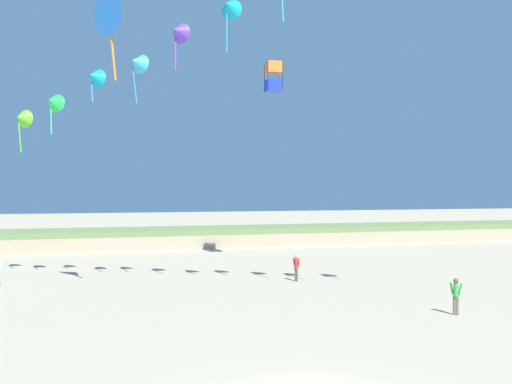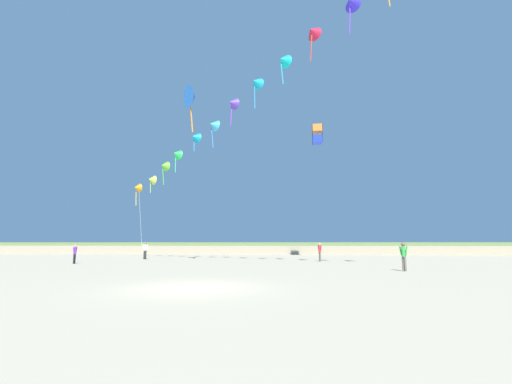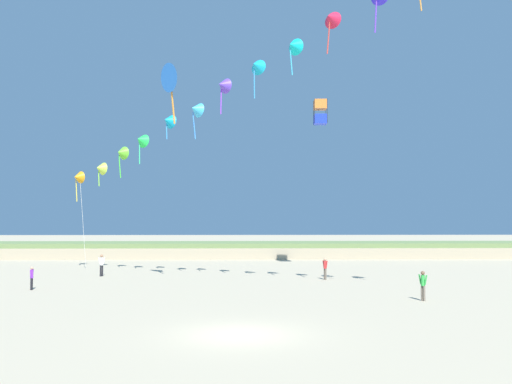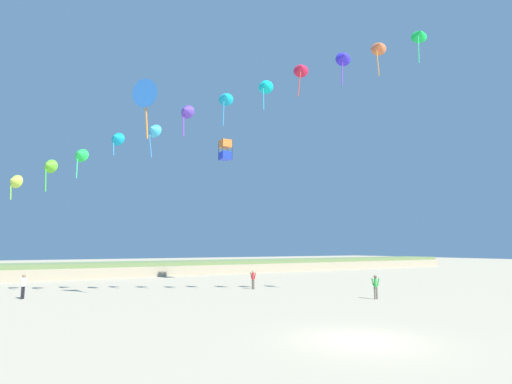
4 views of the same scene
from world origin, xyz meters
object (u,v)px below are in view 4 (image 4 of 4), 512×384
object	(u,v)px
large_kite_low_lead	(147,94)
large_kite_mid_trail	(225,150)
person_mid_center	(23,285)
person_near_right	(253,278)
person_near_left	(376,285)

from	to	relation	value
large_kite_low_lead	large_kite_mid_trail	world-z (taller)	large_kite_low_lead
person_mid_center	person_near_right	bearing A→B (deg)	-8.84
person_near_right	large_kite_mid_trail	world-z (taller)	large_kite_mid_trail
large_kite_mid_trail	person_near_left	bearing A→B (deg)	-79.25
person_mid_center	large_kite_low_lead	size ratio (longest dim) A/B	0.41
person_near_left	large_kite_mid_trail	xyz separation A→B (m)	(-3.29, 17.33, 13.06)
large_kite_low_lead	large_kite_mid_trail	size ratio (longest dim) A/B	1.93
person_near_left	large_kite_low_lead	size ratio (longest dim) A/B	0.40
large_kite_low_lead	large_kite_mid_trail	bearing A→B (deg)	43.55
person_mid_center	large_kite_low_lead	xyz separation A→B (m)	(6.43, -6.69, 13.16)
person_near_right	person_mid_center	xyz separation A→B (m)	(-17.36, 2.70, 0.05)
person_mid_center	large_kite_mid_trail	bearing A→B (deg)	13.55
large_kite_low_lead	person_near_right	bearing A→B (deg)	20.06
person_mid_center	person_near_left	bearing A→B (deg)	-31.31
person_near_right	large_kite_low_lead	size ratio (longest dim) A/B	0.39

